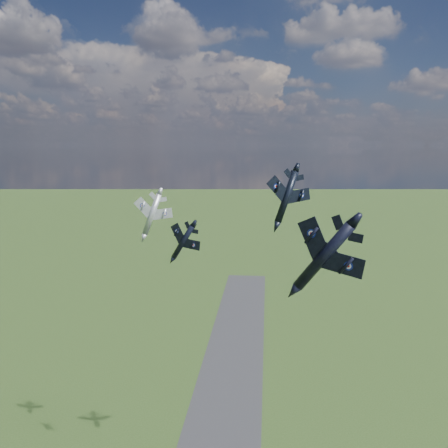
# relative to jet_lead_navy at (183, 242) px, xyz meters

# --- Properties ---
(jet_lead_navy) EXTENTS (12.78, 14.96, 7.16)m
(jet_lead_navy) POSITION_rel_jet_lead_navy_xyz_m (0.00, 0.00, 0.00)
(jet_lead_navy) COLOR black
(jet_right_navy) EXTENTS (16.48, 18.82, 9.29)m
(jet_right_navy) POSITION_rel_jet_lead_navy_xyz_m (26.05, -36.99, 6.75)
(jet_right_navy) COLOR black
(jet_high_navy) EXTENTS (17.00, 19.20, 6.92)m
(jet_high_navy) POSITION_rel_jet_lead_navy_xyz_m (22.69, 0.86, 10.23)
(jet_high_navy) COLOR black
(jet_left_silver) EXTENTS (13.23, 16.14, 6.49)m
(jet_left_silver) POSITION_rel_jet_lead_navy_xyz_m (-9.26, 8.50, 4.71)
(jet_left_silver) COLOR #9A9EA4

